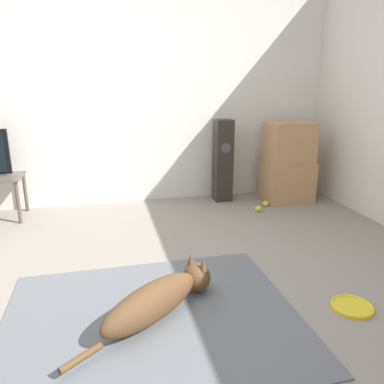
{
  "coord_description": "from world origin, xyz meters",
  "views": [
    {
      "loc": [
        -0.07,
        -2.22,
        1.35
      ],
      "look_at": [
        0.65,
        0.77,
        0.45
      ],
      "focal_mm": 35.0,
      "sensor_mm": 36.0,
      "label": 1
    }
  ],
  "objects_px": {
    "tennis_ball_near_speaker": "(258,209)",
    "cardboard_box_lower": "(286,181)",
    "cardboard_box_upper": "(289,142)",
    "dog": "(160,298)",
    "frisbee": "(352,306)",
    "floor_speaker": "(223,161)",
    "tennis_ball_by_boxes": "(265,204)"
  },
  "relations": [
    {
      "from": "frisbee",
      "to": "tennis_ball_by_boxes",
      "type": "relative_size",
      "value": 3.89
    },
    {
      "from": "cardboard_box_upper",
      "to": "floor_speaker",
      "type": "xyz_separation_m",
      "value": [
        -0.73,
        0.19,
        -0.22
      ]
    },
    {
      "from": "floor_speaker",
      "to": "tennis_ball_by_boxes",
      "type": "xyz_separation_m",
      "value": [
        0.4,
        -0.36,
        -0.44
      ]
    },
    {
      "from": "dog",
      "to": "tennis_ball_near_speaker",
      "type": "height_order",
      "value": "dog"
    },
    {
      "from": "dog",
      "to": "cardboard_box_lower",
      "type": "bearing_deg",
      "value": 47.26
    },
    {
      "from": "tennis_ball_by_boxes",
      "to": "tennis_ball_near_speaker",
      "type": "height_order",
      "value": "same"
    },
    {
      "from": "cardboard_box_upper",
      "to": "tennis_ball_near_speaker",
      "type": "relative_size",
      "value": 7.73
    },
    {
      "from": "cardboard_box_lower",
      "to": "dog",
      "type": "bearing_deg",
      "value": -132.74
    },
    {
      "from": "frisbee",
      "to": "cardboard_box_lower",
      "type": "distance_m",
      "value": 2.27
    },
    {
      "from": "cardboard_box_lower",
      "to": "cardboard_box_upper",
      "type": "bearing_deg",
      "value": -89.82
    },
    {
      "from": "cardboard_box_lower",
      "to": "cardboard_box_upper",
      "type": "height_order",
      "value": "cardboard_box_upper"
    },
    {
      "from": "dog",
      "to": "frisbee",
      "type": "distance_m",
      "value": 1.19
    },
    {
      "from": "frisbee",
      "to": "floor_speaker",
      "type": "bearing_deg",
      "value": 92.24
    },
    {
      "from": "floor_speaker",
      "to": "tennis_ball_near_speaker",
      "type": "height_order",
      "value": "floor_speaker"
    },
    {
      "from": "dog",
      "to": "floor_speaker",
      "type": "bearing_deg",
      "value": 63.27
    },
    {
      "from": "dog",
      "to": "cardboard_box_lower",
      "type": "height_order",
      "value": "cardboard_box_lower"
    },
    {
      "from": "cardboard_box_lower",
      "to": "tennis_ball_near_speaker",
      "type": "bearing_deg",
      "value": -145.61
    },
    {
      "from": "cardboard_box_lower",
      "to": "floor_speaker",
      "type": "relative_size",
      "value": 0.59
    },
    {
      "from": "frisbee",
      "to": "tennis_ball_near_speaker",
      "type": "height_order",
      "value": "tennis_ball_near_speaker"
    },
    {
      "from": "cardboard_box_lower",
      "to": "cardboard_box_upper",
      "type": "xyz_separation_m",
      "value": [
        0.0,
        -0.01,
        0.46
      ]
    },
    {
      "from": "tennis_ball_near_speaker",
      "to": "cardboard_box_lower",
      "type": "bearing_deg",
      "value": 34.39
    },
    {
      "from": "dog",
      "to": "floor_speaker",
      "type": "xyz_separation_m",
      "value": [
        1.08,
        2.14,
        0.35
      ]
    },
    {
      "from": "frisbee",
      "to": "cardboard_box_lower",
      "type": "xyz_separation_m",
      "value": [
        0.64,
        2.16,
        0.22
      ]
    },
    {
      "from": "cardboard_box_lower",
      "to": "cardboard_box_upper",
      "type": "relative_size",
      "value": 1.09
    },
    {
      "from": "frisbee",
      "to": "cardboard_box_upper",
      "type": "relative_size",
      "value": 0.5
    },
    {
      "from": "cardboard_box_upper",
      "to": "tennis_ball_near_speaker",
      "type": "xyz_separation_m",
      "value": [
        -0.48,
        -0.32,
        -0.66
      ]
    },
    {
      "from": "floor_speaker",
      "to": "frisbee",
      "type": "bearing_deg",
      "value": -87.76
    },
    {
      "from": "frisbee",
      "to": "tennis_ball_near_speaker",
      "type": "distance_m",
      "value": 1.84
    },
    {
      "from": "cardboard_box_lower",
      "to": "tennis_ball_by_boxes",
      "type": "height_order",
      "value": "cardboard_box_lower"
    },
    {
      "from": "floor_speaker",
      "to": "tennis_ball_near_speaker",
      "type": "bearing_deg",
      "value": -63.68
    },
    {
      "from": "floor_speaker",
      "to": "tennis_ball_by_boxes",
      "type": "bearing_deg",
      "value": -42.41
    },
    {
      "from": "dog",
      "to": "frisbee",
      "type": "relative_size",
      "value": 3.59
    }
  ]
}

